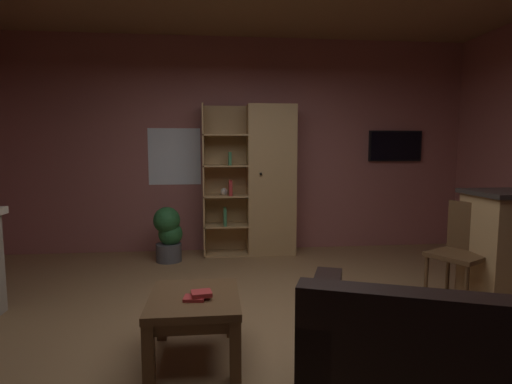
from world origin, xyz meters
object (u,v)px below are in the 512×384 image
Objects in this scene: potted_floor_plant at (168,233)px; dining_chair at (463,247)px; coffee_table at (194,308)px; table_book_1 at (201,294)px; table_book_0 at (194,298)px; wall_mounted_tv at (395,146)px; bookshelf_cabinet at (265,181)px.

dining_chair is at bearing -30.99° from potted_floor_plant.
dining_chair is at bearing 16.94° from coffee_table.
coffee_table is at bearing -163.06° from dining_chair.
table_book_1 is (0.05, -0.06, 0.12)m from coffee_table.
table_book_0 is 4.10m from wall_mounted_tv.
bookshelf_cabinet reaches higher than coffee_table.
table_book_0 is at bearing -106.20° from bookshelf_cabinet.
table_book_1 is 4.06m from wall_mounted_tv.
bookshelf_cabinet is at bearing -173.62° from wall_mounted_tv.
table_book_1 is 0.14× the size of dining_chair.
table_book_0 is 0.19× the size of potted_floor_plant.
potted_floor_plant is at bearing 149.01° from dining_chair.
bookshelf_cabinet is 2.14× the size of dining_chair.
table_book_1 is 0.19× the size of potted_floor_plant.
wall_mounted_tv is at bearing 8.86° from potted_floor_plant.
bookshelf_cabinet is at bearing 128.47° from dining_chair.
wall_mounted_tv is at bearing 6.38° from bookshelf_cabinet.
table_book_0 is at bearing -132.26° from wall_mounted_tv.
wall_mounted_tv is (3.12, 0.49, 1.08)m from potted_floor_plant.
table_book_1 is 0.17× the size of wall_mounted_tv.
table_book_0 is 2.47m from dining_chair.
potted_floor_plant is at bearing -171.14° from wall_mounted_tv.
table_book_0 is (-0.79, -2.74, -0.53)m from bookshelf_cabinet.
bookshelf_cabinet is 2.59× the size of wall_mounted_tv.
table_book_1 is 2.43m from dining_chair.
wall_mounted_tv reaches higher than table_book_1.
coffee_table is 0.98× the size of potted_floor_plant.
potted_floor_plant is (-0.49, 2.45, -0.11)m from table_book_1.
bookshelf_cabinet reaches higher than table_book_0.
wall_mounted_tv is (1.88, 0.21, 0.46)m from bookshelf_cabinet.
coffee_table is 2.43m from potted_floor_plant.
table_book_1 is at bearing -78.71° from potted_floor_plant.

